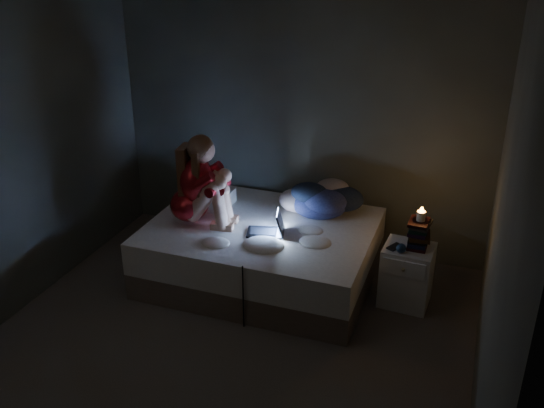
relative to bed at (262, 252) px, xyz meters
The scene contains 14 objects.
floor 1.14m from the bed, 85.62° to the right, with size 3.60×3.80×0.02m, color #45403B.
wall_back 1.32m from the bed, 84.07° to the left, with size 3.60×0.02×2.60m, color #3A3D36.
wall_front 3.18m from the bed, 88.40° to the right, with size 3.60×0.02×2.60m, color #3A3D36.
wall_right 2.42m from the bed, 30.14° to the right, with size 0.02×3.80×2.60m, color #3A3D36.
bed is the anchor object (origin of this frame).
pillow 0.76m from the bed, 159.95° to the left, with size 0.48×0.34×0.14m, color white.
woman 0.92m from the bed, 165.93° to the right, with size 0.51×0.33×0.82m, color #7E0200, non-canonical shape.
laptop 0.41m from the bed, 59.00° to the right, with size 0.31×0.22×0.22m, color black, non-canonical shape.
clothes_pile 0.71m from the bed, 43.44° to the left, with size 0.55×0.44×0.33m, color navy, non-canonical shape.
nightstand 1.28m from the bed, ahead, with size 0.40×0.35×0.53m, color white.
book_stack 1.39m from the bed, ahead, with size 0.19×0.25×0.23m, color black, non-canonical shape.
candle 1.44m from the bed, ahead, with size 0.07×0.07×0.08m, color beige.
phone 1.20m from the bed, ahead, with size 0.07×0.14×0.01m, color black.
blue_orb 1.27m from the bed, ahead, with size 0.08×0.08×0.08m, color navy.
Camera 1 is at (1.60, -3.30, 2.91)m, focal length 39.89 mm.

